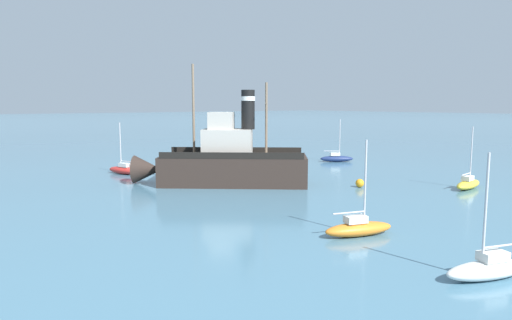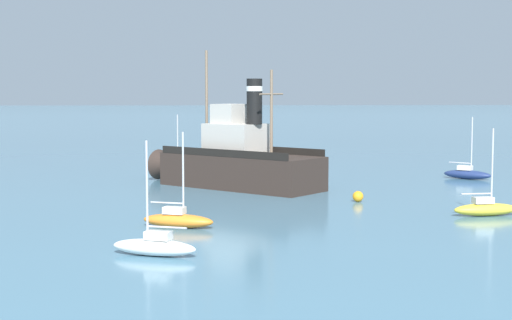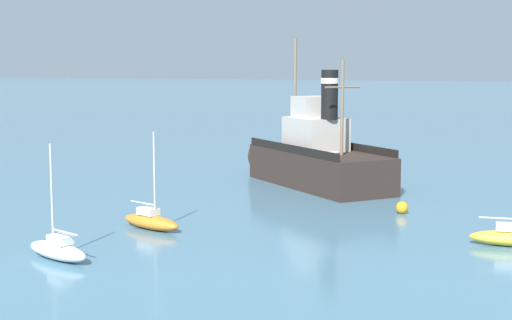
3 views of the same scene
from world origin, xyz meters
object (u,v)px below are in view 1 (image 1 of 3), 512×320
sailboat_white (488,268)px  sailboat_navy (337,158)px  old_tugboat (226,162)px  mooring_buoy (360,183)px  sailboat_yellow (468,184)px  sailboat_orange (359,228)px  sailboat_red (123,170)px

sailboat_white → sailboat_navy: bearing=-38.8°
old_tugboat → mooring_buoy: (-7.82, -7.61, -1.49)m
sailboat_yellow → sailboat_navy: same height
old_tugboat → sailboat_white: 23.68m
sailboat_orange → old_tugboat: bearing=-11.0°
sailboat_orange → mooring_buoy: 13.89m
old_tugboat → sailboat_yellow: bearing=-134.4°
sailboat_navy → sailboat_white: 35.52m
old_tugboat → sailboat_navy: old_tugboat is taller
old_tugboat → sailboat_yellow: 19.39m
sailboat_yellow → sailboat_navy: 18.48m
sailboat_navy → old_tugboat: bearing=103.3°
sailboat_white → mooring_buoy: size_ratio=7.20×
sailboat_yellow → sailboat_white: same height
old_tugboat → sailboat_orange: (-16.54, 3.21, -1.40)m
sailboat_white → sailboat_orange: bearing=-5.2°
sailboat_yellow → sailboat_navy: (17.90, -4.62, 0.00)m
old_tugboat → sailboat_red: (10.68, 4.61, -1.40)m
old_tugboat → mooring_buoy: 11.01m
sailboat_red → mooring_buoy: bearing=-146.6°
sailboat_orange → sailboat_navy: same height
old_tugboat → sailboat_white: bearing=170.7°
sailboat_orange → sailboat_white: size_ratio=1.00×
old_tugboat → sailboat_white: size_ratio=2.68×
sailboat_yellow → sailboat_white: size_ratio=1.00×
sailboat_orange → sailboat_navy: 30.08m
sailboat_red → sailboat_navy: (-6.32, -23.03, 0.00)m
sailboat_yellow → sailboat_white: bearing=119.0°
old_tugboat → sailboat_white: (-23.33, 3.82, -1.40)m
sailboat_red → mooring_buoy: 22.17m
old_tugboat → sailboat_red: old_tugboat is taller
sailboat_navy → sailboat_white: bearing=141.2°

